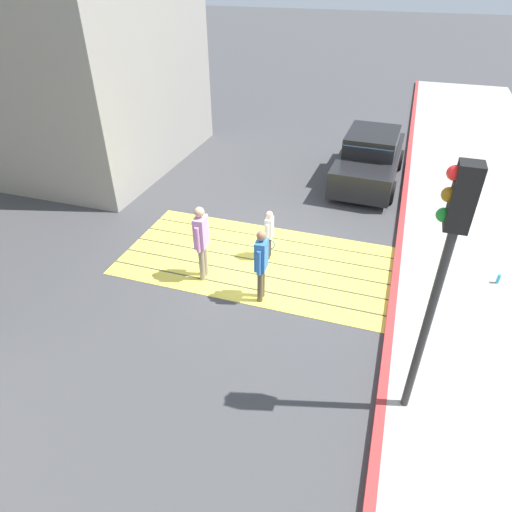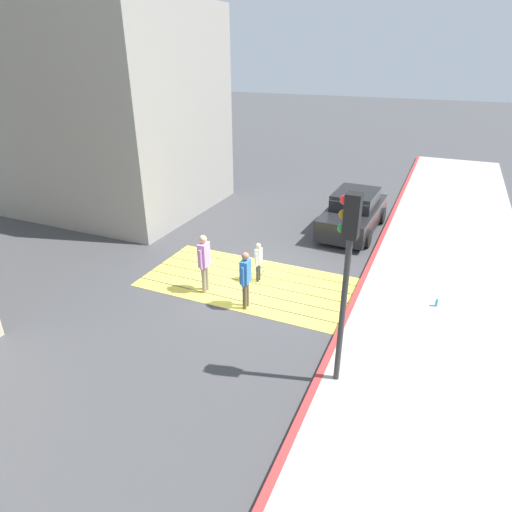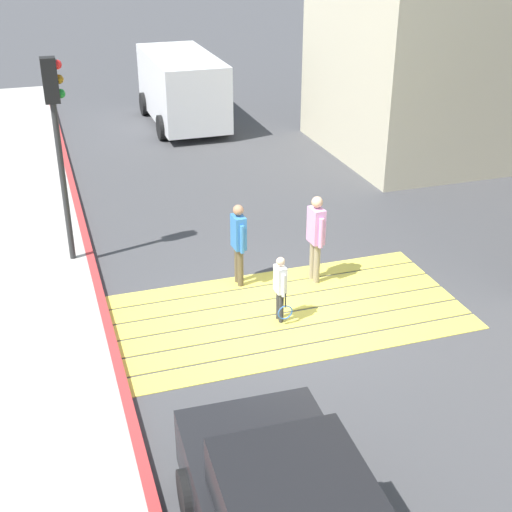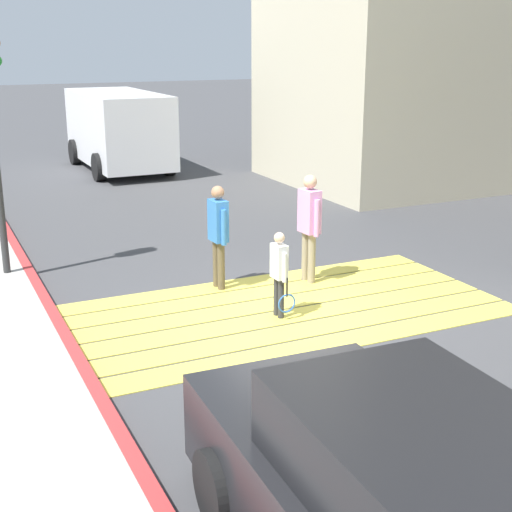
{
  "view_description": "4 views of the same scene",
  "coord_description": "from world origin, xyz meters",
  "px_view_note": "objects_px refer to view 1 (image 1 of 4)",
  "views": [
    {
      "loc": [
        -2.76,
        8.47,
        6.15
      ],
      "look_at": [
        -0.3,
        0.93,
        0.79
      ],
      "focal_mm": 31.38,
      "sensor_mm": 36.0,
      "label": 1
    },
    {
      "loc": [
        -4.97,
        10.69,
        6.51
      ],
      "look_at": [
        -0.43,
        0.35,
        1.14
      ],
      "focal_mm": 30.51,
      "sensor_mm": 36.0,
      "label": 2
    },
    {
      "loc": [
        -4.01,
        -10.36,
        6.67
      ],
      "look_at": [
        -0.59,
        0.15,
        1.19
      ],
      "focal_mm": 49.07,
      "sensor_mm": 36.0,
      "label": 3
    },
    {
      "loc": [
        -4.75,
        -8.98,
        3.88
      ],
      "look_at": [
        -0.57,
        -0.12,
        0.94
      ],
      "focal_mm": 50.82,
      "sensor_mm": 36.0,
      "label": 4
    }
  ],
  "objects_px": {
    "pedestrian_adult_trailing": "(261,261)",
    "pedestrian_child_with_racket": "(269,232)",
    "pedestrian_adult_lead": "(201,238)",
    "traffic_light_corner": "(445,253)",
    "water_bottle": "(498,279)",
    "car_parked_near_curb": "(369,159)"
  },
  "relations": [
    {
      "from": "car_parked_near_curb",
      "to": "pedestrian_adult_trailing",
      "type": "height_order",
      "value": "pedestrian_adult_trailing"
    },
    {
      "from": "pedestrian_child_with_racket",
      "to": "traffic_light_corner",
      "type": "bearing_deg",
      "value": 133.35
    },
    {
      "from": "car_parked_near_curb",
      "to": "water_bottle",
      "type": "xyz_separation_m",
      "value": [
        -3.4,
        4.89,
        -0.5
      ]
    },
    {
      "from": "car_parked_near_curb",
      "to": "pedestrian_adult_lead",
      "type": "distance_m",
      "value": 7.18
    },
    {
      "from": "car_parked_near_curb",
      "to": "pedestrian_adult_trailing",
      "type": "distance_m",
      "value": 7.04
    },
    {
      "from": "pedestrian_adult_trailing",
      "to": "pedestrian_adult_lead",
      "type": "bearing_deg",
      "value": -12.69
    },
    {
      "from": "traffic_light_corner",
      "to": "water_bottle",
      "type": "distance_m",
      "value": 5.18
    },
    {
      "from": "car_parked_near_curb",
      "to": "pedestrian_child_with_racket",
      "type": "distance_m",
      "value": 5.6
    },
    {
      "from": "pedestrian_adult_lead",
      "to": "pedestrian_child_with_racket",
      "type": "bearing_deg",
      "value": -133.53
    },
    {
      "from": "pedestrian_adult_lead",
      "to": "traffic_light_corner",
      "type": "bearing_deg",
      "value": 153.0
    },
    {
      "from": "water_bottle",
      "to": "pedestrian_adult_lead",
      "type": "bearing_deg",
      "value": 14.78
    },
    {
      "from": "car_parked_near_curb",
      "to": "pedestrian_child_with_racket",
      "type": "relative_size",
      "value": 3.42
    },
    {
      "from": "traffic_light_corner",
      "to": "pedestrian_child_with_racket",
      "type": "xyz_separation_m",
      "value": [
        3.33,
        -3.52,
        -2.32
      ]
    },
    {
      "from": "pedestrian_adult_lead",
      "to": "pedestrian_adult_trailing",
      "type": "relative_size",
      "value": 1.07
    },
    {
      "from": "pedestrian_adult_lead",
      "to": "pedestrian_adult_trailing",
      "type": "distance_m",
      "value": 1.51
    },
    {
      "from": "pedestrian_adult_trailing",
      "to": "pedestrian_child_with_racket",
      "type": "xyz_separation_m",
      "value": [
        0.3,
        -1.56,
        -0.27
      ]
    },
    {
      "from": "pedestrian_adult_trailing",
      "to": "pedestrian_child_with_racket",
      "type": "height_order",
      "value": "pedestrian_adult_trailing"
    },
    {
      "from": "traffic_light_corner",
      "to": "pedestrian_child_with_racket",
      "type": "relative_size",
      "value": 3.32
    },
    {
      "from": "pedestrian_adult_trailing",
      "to": "pedestrian_child_with_racket",
      "type": "bearing_deg",
      "value": -79.22
    },
    {
      "from": "pedestrian_adult_trailing",
      "to": "traffic_light_corner",
      "type": "bearing_deg",
      "value": 147.08
    },
    {
      "from": "water_bottle",
      "to": "pedestrian_adult_lead",
      "type": "xyz_separation_m",
      "value": [
        6.32,
        1.67,
        0.82
      ]
    },
    {
      "from": "pedestrian_adult_lead",
      "to": "pedestrian_child_with_racket",
      "type": "distance_m",
      "value": 1.73
    }
  ]
}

